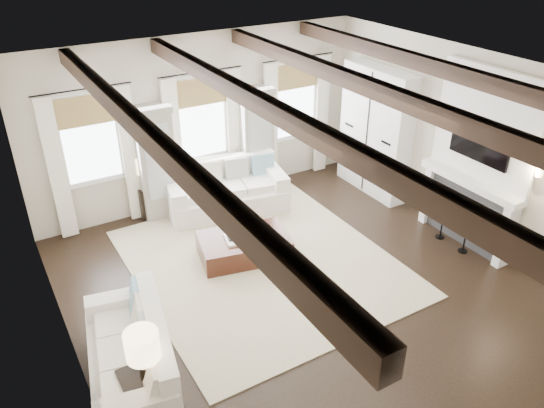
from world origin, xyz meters
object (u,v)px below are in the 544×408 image
sofa_left (135,357)px  side_table_back (149,200)px  sofa_back (226,191)px  side_table_front (150,395)px  ottoman (244,247)px

sofa_left → side_table_back: (1.48, 3.81, -0.06)m
sofa_back → side_table_front: 4.80m
sofa_left → ottoman: bearing=35.4°
ottoman → side_table_back: size_ratio=2.42×
sofa_back → sofa_left: size_ratio=1.08×
side_table_back → side_table_front: bearing=-108.9°
sofa_back → ottoman: sofa_back is taller
side_table_front → side_table_back: bearing=71.1°
side_table_front → side_table_back: side_table_back is taller
side_table_front → ottoman: bearing=43.3°
ottoman → side_table_front: bearing=-124.3°
sofa_left → ottoman: sofa_left is taller
sofa_back → ottoman: 1.70m
ottoman → side_table_front: side_table_front is taller
sofa_left → side_table_front: sofa_left is taller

